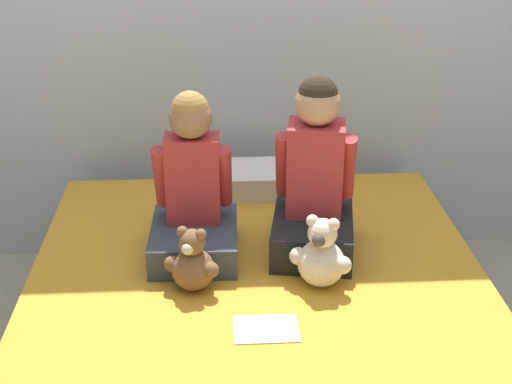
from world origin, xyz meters
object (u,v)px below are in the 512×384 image
object	(u,v)px
pillow_at_headboard	(248,180)
sign_card	(266,329)
child_on_left	(193,195)
bed	(260,347)
teddy_bear_held_by_left_child	(193,263)
teddy_bear_held_by_right_child	(321,256)
child_on_right	(314,184)

from	to	relation	value
pillow_at_headboard	sign_card	distance (m)	1.04
child_on_left	pillow_at_headboard	size ratio (longest dim) A/B	1.18
bed	teddy_bear_held_by_left_child	xyz separation A→B (m)	(-0.23, 0.05, 0.33)
bed	teddy_bear_held_by_right_child	distance (m)	0.41
bed	child_on_right	distance (m)	0.63
child_on_right	teddy_bear_held_by_left_child	xyz separation A→B (m)	(-0.45, -0.27, -0.17)
sign_card	bed	bearing A→B (deg)	91.80
child_on_left	child_on_right	distance (m)	0.45
child_on_right	teddy_bear_held_by_left_child	size ratio (longest dim) A/B	2.83
child_on_right	pillow_at_headboard	size ratio (longest dim) A/B	1.27
bed	child_on_left	size ratio (longest dim) A/B	3.19
child_on_left	teddy_bear_held_by_right_child	bearing A→B (deg)	-28.98
bed	child_on_left	xyz separation A→B (m)	(-0.23, 0.31, 0.46)
child_on_right	teddy_bear_held_by_left_child	bearing A→B (deg)	-140.26
pillow_at_headboard	sign_card	world-z (taller)	pillow_at_headboard
bed	teddy_bear_held_by_left_child	world-z (taller)	teddy_bear_held_by_left_child
bed	child_on_left	distance (m)	0.61
bed	child_on_right	size ratio (longest dim) A/B	2.95
sign_card	teddy_bear_held_by_right_child	bearing A→B (deg)	50.71
teddy_bear_held_by_right_child	teddy_bear_held_by_left_child	bearing A→B (deg)	-155.65
bed	pillow_at_headboard	world-z (taller)	pillow_at_headboard
teddy_bear_held_by_left_child	sign_card	xyz separation A→B (m)	(0.24, -0.26, -0.10)
child_on_left	teddy_bear_held_by_right_child	xyz separation A→B (m)	(0.45, -0.26, -0.12)
child_on_left	sign_card	size ratio (longest dim) A/B	2.99
teddy_bear_held_by_left_child	sign_card	bearing A→B (deg)	-27.52
teddy_bear_held_by_left_child	teddy_bear_held_by_right_child	world-z (taller)	teddy_bear_held_by_right_child
child_on_left	teddy_bear_held_by_left_child	xyz separation A→B (m)	(-0.00, -0.26, -0.13)
child_on_left	sign_card	distance (m)	0.62
teddy_bear_held_by_right_child	sign_card	size ratio (longest dim) A/B	1.27
teddy_bear_held_by_left_child	pillow_at_headboard	size ratio (longest dim) A/B	0.45
child_on_left	teddy_bear_held_by_right_child	distance (m)	0.53
teddy_bear_held_by_right_child	bed	bearing A→B (deg)	-142.71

